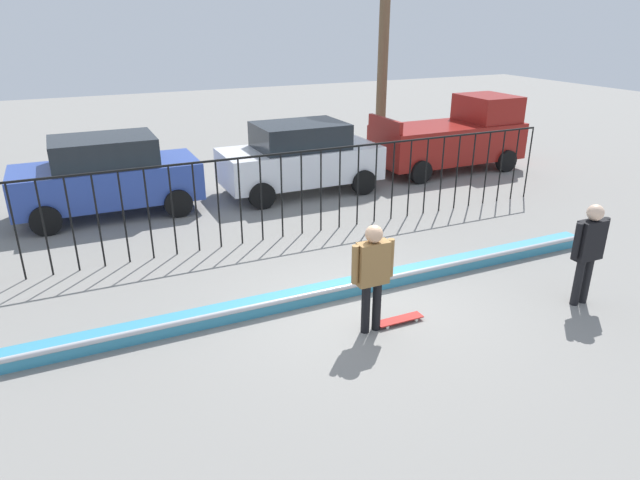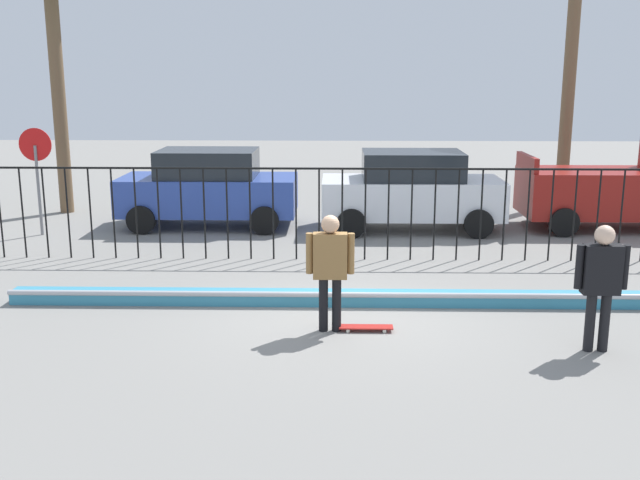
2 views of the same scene
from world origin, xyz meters
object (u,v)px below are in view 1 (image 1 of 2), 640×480
(skateboard, at_px, (400,320))
(parked_car_blue, at_px, (107,175))
(camera_operator, at_px, (589,246))
(parked_car_white, at_px, (300,157))
(skateboarder, at_px, (373,269))
(pickup_truck, at_px, (454,137))

(skateboard, relative_size, parked_car_blue, 0.19)
(camera_operator, xyz_separation_m, parked_car_blue, (-6.74, 8.25, -0.09))
(camera_operator, height_order, parked_car_blue, parked_car_blue)
(parked_car_blue, bearing_deg, parked_car_white, -5.97)
(skateboard, xyz_separation_m, parked_car_blue, (-3.61, 7.53, 0.91))
(skateboarder, distance_m, skateboard, 1.13)
(camera_operator, xyz_separation_m, parked_car_white, (-1.78, 7.97, -0.09))
(pickup_truck, bearing_deg, camera_operator, -118.08)
(skateboarder, height_order, camera_operator, camera_operator)
(skateboard, bearing_deg, camera_operator, -34.12)
(camera_operator, relative_size, parked_car_blue, 0.41)
(skateboarder, bearing_deg, camera_operator, 10.94)
(camera_operator, bearing_deg, parked_car_white, -18.25)
(camera_operator, distance_m, parked_car_white, 8.16)
(parked_car_white, height_order, pickup_truck, pickup_truck)
(skateboarder, xyz_separation_m, parked_car_white, (1.89, 7.25, -0.08))
(skateboard, relative_size, camera_operator, 0.45)
(camera_operator, bearing_deg, skateboarder, 48.12)
(skateboarder, relative_size, camera_operator, 0.99)
(skateboard, bearing_deg, pickup_truck, 27.06)
(skateboard, xyz_separation_m, parked_car_white, (1.35, 7.25, 0.91))
(pickup_truck, bearing_deg, skateboarder, -138.67)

